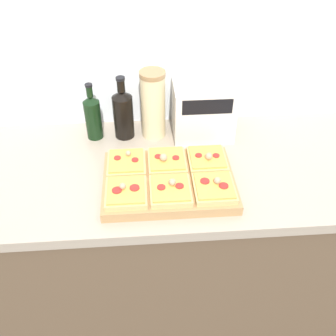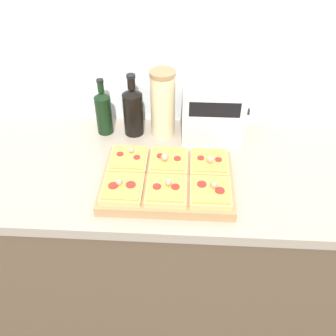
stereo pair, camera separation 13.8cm
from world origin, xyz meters
name	(u,v)px [view 2 (the right image)]	position (x,y,z in m)	size (l,w,h in m)	color
wall_back	(161,38)	(0.00, 0.67, 1.25)	(6.00, 0.06, 2.50)	silver
kitchen_counter	(158,243)	(0.00, 0.32, 0.45)	(2.63, 0.67, 0.90)	brown
cutting_board	(168,182)	(0.05, 0.21, 0.91)	(0.46, 0.33, 0.04)	#A37A4C
pizza_slice_back_left	(129,159)	(-0.10, 0.29, 0.95)	(0.14, 0.15, 0.05)	tan
pizza_slice_back_center	(169,161)	(0.05, 0.29, 0.95)	(0.14, 0.15, 0.06)	tan
pizza_slice_back_right	(209,162)	(0.20, 0.29, 0.95)	(0.14, 0.15, 0.05)	tan
pizza_slice_front_left	(122,188)	(-0.10, 0.14, 0.95)	(0.14, 0.15, 0.05)	tan
pizza_slice_front_center	(166,190)	(0.05, 0.14, 0.95)	(0.14, 0.15, 0.05)	tan
pizza_slice_front_right	(211,192)	(0.20, 0.14, 0.95)	(0.14, 0.15, 0.05)	tan
olive_oil_bottle	(104,111)	(-0.23, 0.54, 0.99)	(0.07, 0.07, 0.24)	black
wine_bottle	(133,110)	(-0.11, 0.54, 1.00)	(0.08, 0.08, 0.26)	black
grain_jar_tall	(163,104)	(0.01, 0.54, 1.04)	(0.10, 0.10, 0.28)	beige
toaster_oven	(213,113)	(0.21, 0.53, 1.01)	(0.26, 0.18, 0.22)	beige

